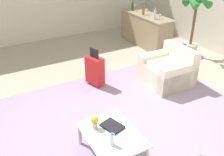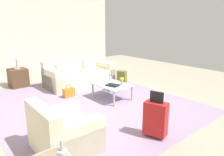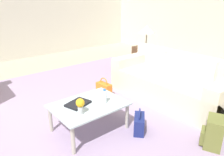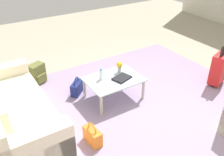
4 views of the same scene
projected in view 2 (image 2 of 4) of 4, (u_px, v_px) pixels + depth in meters
name	position (u px, v px, depth m)	size (l,w,h in m)	color
ground_plane	(107.00, 108.00, 5.24)	(12.00, 12.00, 0.00)	#A89E89
wall_right	(25.00, 33.00, 8.56)	(0.12, 8.00, 3.10)	beige
area_rug	(86.00, 103.00, 5.55)	(5.20, 4.40, 0.01)	#9984A3
couch	(79.00, 75.00, 7.15)	(0.97, 2.19, 0.83)	beige
armchair	(62.00, 133.00, 3.46)	(1.01, 0.93, 0.81)	beige
coffee_table	(112.00, 86.00, 5.76)	(0.98, 0.72, 0.41)	silver
water_bottle	(110.00, 79.00, 5.93)	(0.06, 0.06, 0.20)	silver
coffee_table_book	(113.00, 85.00, 5.60)	(0.31, 0.23, 0.03)	black
flower_vase	(122.00, 80.00, 5.65)	(0.11, 0.11, 0.21)	#B2B7BC
side_table	(18.00, 78.00, 6.89)	(0.52, 0.52, 0.57)	#513823
table_lamp	(16.00, 55.00, 6.70)	(0.43, 0.43, 0.54)	#ADA899
suitcase_red	(156.00, 118.00, 3.85)	(0.45, 0.33, 0.85)	red
handbag_orange	(69.00, 92.00, 5.95)	(0.17, 0.33, 0.36)	orange
handbag_navy	(113.00, 86.00, 6.50)	(0.33, 0.32, 0.36)	navy
backpack_olive	(122.00, 77.00, 7.34)	(0.36, 0.33, 0.40)	olive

